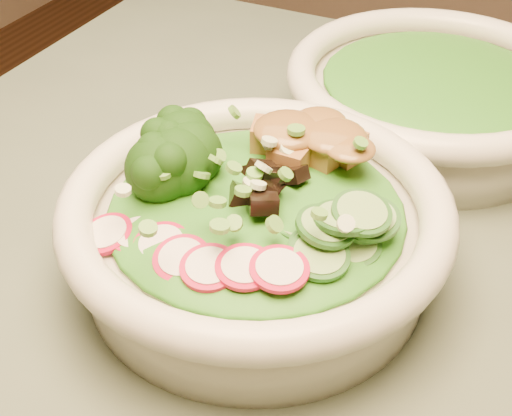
% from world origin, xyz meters
% --- Properties ---
extents(dining_table, '(1.20, 0.80, 0.75)m').
position_xyz_m(dining_table, '(0.00, 0.00, 0.64)').
color(dining_table, black).
rests_on(dining_table, ground).
extents(salad_bowl, '(0.29, 0.29, 0.08)m').
position_xyz_m(salad_bowl, '(-0.20, -0.08, 0.79)').
color(salad_bowl, white).
rests_on(salad_bowl, dining_table).
extents(side_bowl, '(0.29, 0.29, 0.08)m').
position_xyz_m(side_bowl, '(-0.13, 0.18, 0.79)').
color(side_bowl, white).
rests_on(side_bowl, dining_table).
extents(lettuce_bed, '(0.22, 0.22, 0.03)m').
position_xyz_m(lettuce_bed, '(-0.20, -0.08, 0.81)').
color(lettuce_bed, '#246916').
rests_on(lettuce_bed, salad_bowl).
extents(side_lettuce, '(0.19, 0.19, 0.02)m').
position_xyz_m(side_lettuce, '(-0.13, 0.18, 0.81)').
color(side_lettuce, '#246916').
rests_on(side_lettuce, side_bowl).
extents(broccoli_florets, '(0.09, 0.09, 0.05)m').
position_xyz_m(broccoli_florets, '(-0.26, -0.08, 0.83)').
color(broccoli_florets, black).
rests_on(broccoli_florets, salad_bowl).
extents(radish_slices, '(0.12, 0.06, 0.02)m').
position_xyz_m(radish_slices, '(-0.20, -0.15, 0.82)').
color(radish_slices, '#B70E34').
rests_on(radish_slices, salad_bowl).
extents(cucumber_slices, '(0.08, 0.08, 0.04)m').
position_xyz_m(cucumber_slices, '(-0.13, -0.09, 0.83)').
color(cucumber_slices, '#7EB162').
rests_on(cucumber_slices, salad_bowl).
extents(mushroom_heap, '(0.08, 0.08, 0.04)m').
position_xyz_m(mushroom_heap, '(-0.19, -0.07, 0.83)').
color(mushroom_heap, black).
rests_on(mushroom_heap, salad_bowl).
extents(tofu_cubes, '(0.10, 0.08, 0.04)m').
position_xyz_m(tofu_cubes, '(-0.18, -0.02, 0.83)').
color(tofu_cubes, '#AA6838').
rests_on(tofu_cubes, salad_bowl).
extents(peanut_sauce, '(0.08, 0.06, 0.02)m').
position_xyz_m(peanut_sauce, '(-0.18, -0.02, 0.84)').
color(peanut_sauce, brown).
rests_on(peanut_sauce, tofu_cubes).
extents(scallion_garnish, '(0.21, 0.21, 0.03)m').
position_xyz_m(scallion_garnish, '(-0.20, -0.08, 0.84)').
color(scallion_garnish, '#5B9C37').
rests_on(scallion_garnish, salad_bowl).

